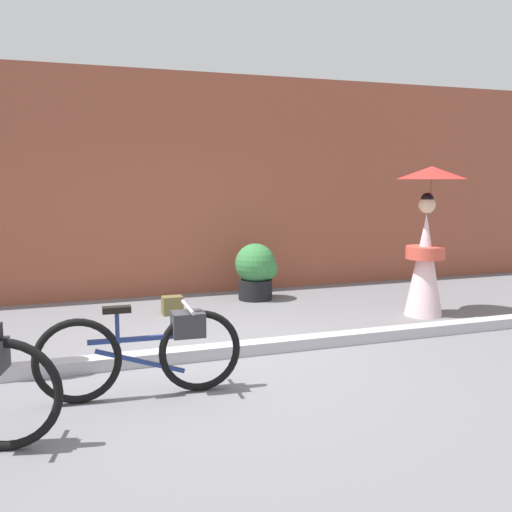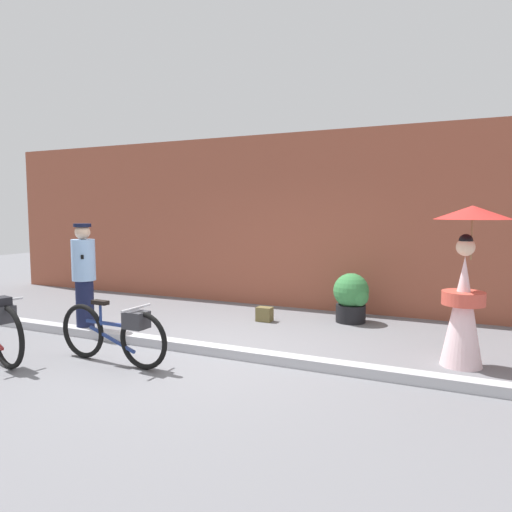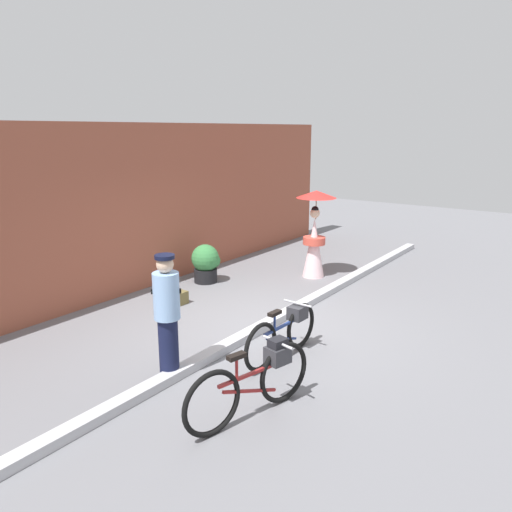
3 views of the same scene
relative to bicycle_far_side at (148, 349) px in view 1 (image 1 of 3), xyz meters
The scene contains 7 objects.
ground_plane 1.18m from the bicycle_far_side, 46.87° to the left, with size 30.00×30.00×0.00m, color slate.
building_wall 4.49m from the bicycle_far_side, 79.78° to the left, with size 14.00×0.40×3.31m, color brown.
sidewalk_curb 1.16m from the bicycle_far_side, 46.87° to the left, with size 14.00×0.20×0.12m, color #B2B2B7.
bicycle_far_side is the anchor object (origin of this frame).
person_with_parasol 4.20m from the bicycle_far_side, 23.45° to the left, with size 0.87×0.87×1.90m.
potted_plant_by_door 3.92m from the bicycle_far_side, 57.55° to the left, with size 0.60×0.58×0.82m.
backpack_on_pavement 2.89m from the bicycle_far_side, 74.74° to the left, with size 0.26×0.19×0.24m.
Camera 1 is at (-1.47, -5.42, 1.76)m, focal length 41.17 mm.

